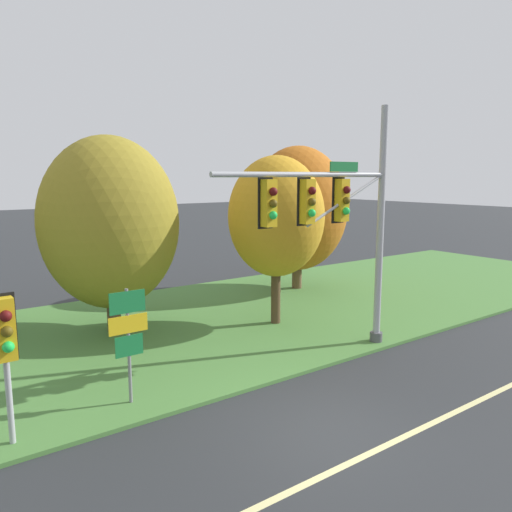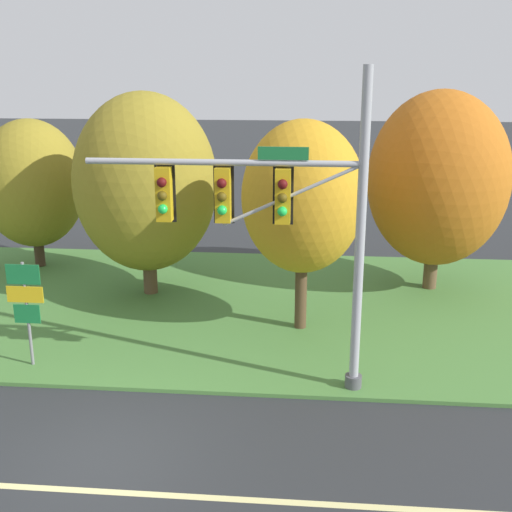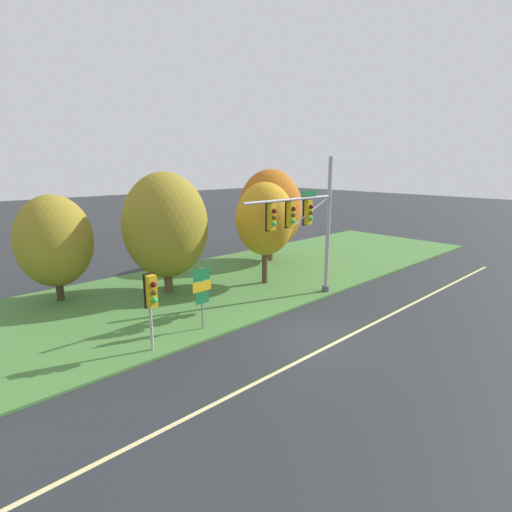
{
  "view_description": "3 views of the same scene",
  "coord_description": "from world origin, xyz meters",
  "px_view_note": "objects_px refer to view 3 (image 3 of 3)",
  "views": [
    {
      "loc": [
        -7.13,
        -7.17,
        5.38
      ],
      "look_at": [
        0.98,
        3.92,
        3.17
      ],
      "focal_mm": 35.0,
      "sensor_mm": 36.0,
      "label": 1
    },
    {
      "loc": [
        4.03,
        -10.87,
        7.47
      ],
      "look_at": [
        2.76,
        3.54,
        3.14
      ],
      "focal_mm": 45.0,
      "sensor_mm": 36.0,
      "label": 2
    },
    {
      "loc": [
        -12.42,
        -9.9,
        7.12
      ],
      "look_at": [
        1.15,
        4.51,
        2.51
      ],
      "focal_mm": 28.0,
      "sensor_mm": 36.0,
      "label": 3
    }
  ],
  "objects_px": {
    "route_sign_post": "(202,290)",
    "tree_mid_verge": "(270,209)",
    "pedestrian_signal_near_kerb": "(151,296)",
    "tree_behind_signpost": "(265,219)",
    "tree_nearest_road": "(54,241)",
    "traffic_signal_mast": "(306,221)",
    "tree_left_of_mast": "(166,226)"
  },
  "relations": [
    {
      "from": "pedestrian_signal_near_kerb",
      "to": "tree_mid_verge",
      "type": "distance_m",
      "value": 15.69
    },
    {
      "from": "route_sign_post",
      "to": "tree_mid_verge",
      "type": "xyz_separation_m",
      "value": [
        11.13,
        6.93,
        2.0
      ]
    },
    {
      "from": "route_sign_post",
      "to": "tree_behind_signpost",
      "type": "distance_m",
      "value": 7.72
    },
    {
      "from": "traffic_signal_mast",
      "to": "tree_behind_signpost",
      "type": "bearing_deg",
      "value": 81.54
    },
    {
      "from": "tree_left_of_mast",
      "to": "tree_behind_signpost",
      "type": "bearing_deg",
      "value": -26.52
    },
    {
      "from": "tree_behind_signpost",
      "to": "route_sign_post",
      "type": "bearing_deg",
      "value": -155.64
    },
    {
      "from": "tree_left_of_mast",
      "to": "tree_mid_verge",
      "type": "xyz_separation_m",
      "value": [
        9.43,
        1.33,
        0.04
      ]
    },
    {
      "from": "traffic_signal_mast",
      "to": "tree_mid_verge",
      "type": "relative_size",
      "value": 1.11
    },
    {
      "from": "tree_nearest_road",
      "to": "route_sign_post",
      "type": "bearing_deg",
      "value": -68.34
    },
    {
      "from": "pedestrian_signal_near_kerb",
      "to": "route_sign_post",
      "type": "bearing_deg",
      "value": 10.42
    },
    {
      "from": "route_sign_post",
      "to": "pedestrian_signal_near_kerb",
      "type": "bearing_deg",
      "value": -169.58
    },
    {
      "from": "traffic_signal_mast",
      "to": "pedestrian_signal_near_kerb",
      "type": "distance_m",
      "value": 9.08
    },
    {
      "from": "tree_nearest_road",
      "to": "tree_left_of_mast",
      "type": "height_order",
      "value": "tree_left_of_mast"
    },
    {
      "from": "tree_left_of_mast",
      "to": "tree_mid_verge",
      "type": "relative_size",
      "value": 0.99
    },
    {
      "from": "traffic_signal_mast",
      "to": "route_sign_post",
      "type": "bearing_deg",
      "value": 175.66
    },
    {
      "from": "tree_nearest_road",
      "to": "tree_behind_signpost",
      "type": "xyz_separation_m",
      "value": [
        10.02,
        -5.12,
        0.69
      ]
    },
    {
      "from": "tree_behind_signpost",
      "to": "tree_mid_verge",
      "type": "distance_m",
      "value": 5.82
    },
    {
      "from": "traffic_signal_mast",
      "to": "pedestrian_signal_near_kerb",
      "type": "height_order",
      "value": "traffic_signal_mast"
    },
    {
      "from": "tree_nearest_road",
      "to": "tree_left_of_mast",
      "type": "relative_size",
      "value": 0.84
    },
    {
      "from": "traffic_signal_mast",
      "to": "tree_nearest_road",
      "type": "relative_size",
      "value": 1.34
    },
    {
      "from": "tree_nearest_road",
      "to": "tree_behind_signpost",
      "type": "height_order",
      "value": "tree_behind_signpost"
    },
    {
      "from": "pedestrian_signal_near_kerb",
      "to": "tree_nearest_road",
      "type": "relative_size",
      "value": 0.56
    },
    {
      "from": "route_sign_post",
      "to": "tree_mid_verge",
      "type": "bearing_deg",
      "value": 31.93
    },
    {
      "from": "traffic_signal_mast",
      "to": "route_sign_post",
      "type": "relative_size",
      "value": 2.69
    },
    {
      "from": "tree_nearest_road",
      "to": "tree_mid_verge",
      "type": "bearing_deg",
      "value": -4.99
    },
    {
      "from": "tree_nearest_road",
      "to": "tree_left_of_mast",
      "type": "xyz_separation_m",
      "value": [
        4.94,
        -2.59,
        0.57
      ]
    },
    {
      "from": "traffic_signal_mast",
      "to": "tree_nearest_road",
      "type": "bearing_deg",
      "value": 137.63
    },
    {
      "from": "tree_behind_signpost",
      "to": "pedestrian_signal_near_kerb",
      "type": "bearing_deg",
      "value": -159.31
    },
    {
      "from": "tree_left_of_mast",
      "to": "pedestrian_signal_near_kerb",
      "type": "bearing_deg",
      "value": -125.33
    },
    {
      "from": "traffic_signal_mast",
      "to": "tree_mid_verge",
      "type": "height_order",
      "value": "traffic_signal_mast"
    },
    {
      "from": "traffic_signal_mast",
      "to": "tree_left_of_mast",
      "type": "relative_size",
      "value": 1.12
    },
    {
      "from": "pedestrian_signal_near_kerb",
      "to": "route_sign_post",
      "type": "distance_m",
      "value": 2.7
    }
  ]
}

